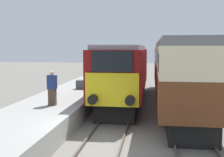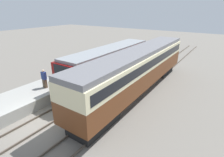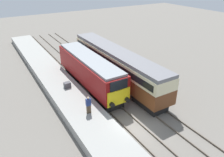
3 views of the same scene
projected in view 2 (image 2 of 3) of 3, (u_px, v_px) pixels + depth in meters
The scene contains 8 objects.
ground_plane at pixel (37, 125), 12.06m from camera, with size 120.00×120.00×0.00m, color slate.
platform_left at pixel (82, 75), 19.76m from camera, with size 3.50×50.00×0.91m.
rails_near_track at pixel (86, 96), 15.88m from camera, with size 1.51×60.00×0.14m.
rails_far_track at pixel (117, 107), 14.11m from camera, with size 1.50×60.00×0.14m.
locomotive at pixel (110, 64), 18.13m from camera, with size 2.70×12.84×3.84m.
passenger_carriage at pixel (139, 67), 16.02m from camera, with size 2.75×17.39×4.12m.
person_on_platform at pixel (44, 79), 15.30m from camera, with size 0.44×0.26×1.69m.
luggage_crate at pixel (87, 68), 19.74m from camera, with size 0.70×0.56×0.60m.
Camera 2 is at (9.90, -5.39, 7.46)m, focal length 28.00 mm.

